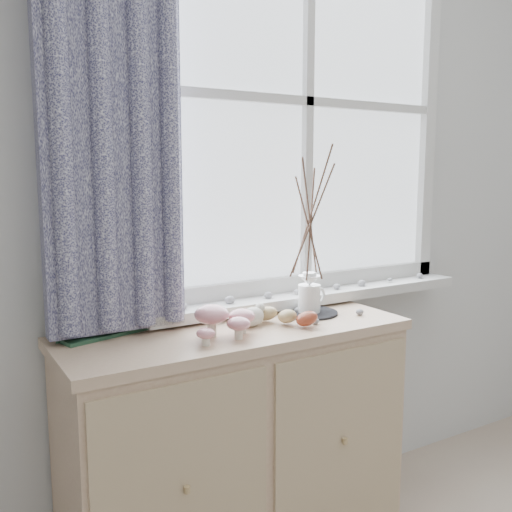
{
  "coord_description": "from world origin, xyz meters",
  "views": [
    {
      "loc": [
        -1.05,
        0.11,
        1.37
      ],
      "look_at": [
        -0.1,
        1.7,
        1.1
      ],
      "focal_mm": 40.0,
      "sensor_mm": 36.0,
      "label": 1
    }
  ],
  "objects_px": {
    "sideboard": "(237,446)",
    "twig_pitcher": "(310,217)",
    "toadstool_cluster": "(223,319)",
    "botanical_book": "(106,302)"
  },
  "relations": [
    {
      "from": "twig_pitcher",
      "to": "sideboard",
      "type": "bearing_deg",
      "value": 174.37
    },
    {
      "from": "botanical_book",
      "to": "toadstool_cluster",
      "type": "bearing_deg",
      "value": -44.0
    },
    {
      "from": "sideboard",
      "to": "toadstool_cluster",
      "type": "height_order",
      "value": "toadstool_cluster"
    },
    {
      "from": "sideboard",
      "to": "toadstool_cluster",
      "type": "xyz_separation_m",
      "value": [
        -0.08,
        -0.07,
        0.48
      ]
    },
    {
      "from": "sideboard",
      "to": "toadstool_cluster",
      "type": "relative_size",
      "value": 5.14
    },
    {
      "from": "botanical_book",
      "to": "twig_pitcher",
      "type": "height_order",
      "value": "twig_pitcher"
    },
    {
      "from": "sideboard",
      "to": "twig_pitcher",
      "type": "distance_m",
      "value": 0.85
    },
    {
      "from": "botanical_book",
      "to": "twig_pitcher",
      "type": "relative_size",
      "value": 0.53
    },
    {
      "from": "sideboard",
      "to": "twig_pitcher",
      "type": "relative_size",
      "value": 1.9
    },
    {
      "from": "toadstool_cluster",
      "to": "twig_pitcher",
      "type": "relative_size",
      "value": 0.37
    }
  ]
}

